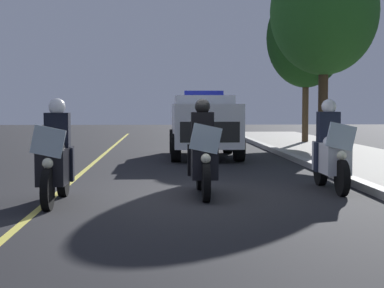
{
  "coord_description": "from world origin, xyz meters",
  "views": [
    {
      "loc": [
        10.95,
        -0.54,
        1.61
      ],
      "look_at": [
        -0.28,
        0.0,
        0.9
      ],
      "focal_mm": 58.07,
      "sensor_mm": 36.0,
      "label": 1
    }
  ],
  "objects_px": {
    "police_motorcycle_lead_left": "(56,161)",
    "police_suv": "(204,123)",
    "police_motorcycle_lead_right": "(203,156)",
    "tree_far_back": "(324,12)",
    "police_motorcycle_trailing": "(331,153)",
    "tree_behind_suv": "(306,38)"
  },
  "relations": [
    {
      "from": "police_motorcycle_lead_right",
      "to": "police_suv",
      "type": "relative_size",
      "value": 0.44
    },
    {
      "from": "police_motorcycle_trailing",
      "to": "tree_far_back",
      "type": "height_order",
      "value": "tree_far_back"
    },
    {
      "from": "police_motorcycle_lead_right",
      "to": "police_suv",
      "type": "bearing_deg",
      "value": 176.04
    },
    {
      "from": "police_motorcycle_lead_left",
      "to": "police_motorcycle_trailing",
      "type": "distance_m",
      "value": 5.08
    },
    {
      "from": "police_motorcycle_lead_left",
      "to": "police_motorcycle_lead_right",
      "type": "relative_size",
      "value": 1.0
    },
    {
      "from": "police_motorcycle_lead_right",
      "to": "tree_far_back",
      "type": "height_order",
      "value": "tree_far_back"
    },
    {
      "from": "police_suv",
      "to": "tree_behind_suv",
      "type": "distance_m",
      "value": 8.33
    },
    {
      "from": "tree_far_back",
      "to": "tree_behind_suv",
      "type": "relative_size",
      "value": 1.01
    },
    {
      "from": "police_motorcycle_trailing",
      "to": "tree_behind_suv",
      "type": "distance_m",
      "value": 14.45
    },
    {
      "from": "police_motorcycle_lead_right",
      "to": "police_motorcycle_trailing",
      "type": "relative_size",
      "value": 1.0
    },
    {
      "from": "police_motorcycle_lead_left",
      "to": "police_motorcycle_trailing",
      "type": "relative_size",
      "value": 1.0
    },
    {
      "from": "police_motorcycle_lead_right",
      "to": "tree_behind_suv",
      "type": "bearing_deg",
      "value": 160.15
    },
    {
      "from": "police_suv",
      "to": "tree_far_back",
      "type": "height_order",
      "value": "tree_far_back"
    },
    {
      "from": "police_suv",
      "to": "police_motorcycle_trailing",
      "type": "bearing_deg",
      "value": 13.95
    },
    {
      "from": "police_motorcycle_trailing",
      "to": "police_motorcycle_lead_left",
      "type": "bearing_deg",
      "value": -75.41
    },
    {
      "from": "police_motorcycle_lead_right",
      "to": "tree_behind_suv",
      "type": "xyz_separation_m",
      "value": [
        -14.26,
        5.15,
        3.64
      ]
    },
    {
      "from": "police_motorcycle_lead_right",
      "to": "police_motorcycle_lead_left",
      "type": "bearing_deg",
      "value": -73.37
    },
    {
      "from": "police_motorcycle_lead_left",
      "to": "tree_far_back",
      "type": "distance_m",
      "value": 11.84
    },
    {
      "from": "police_motorcycle_lead_right",
      "to": "tree_far_back",
      "type": "distance_m",
      "value": 10.01
    },
    {
      "from": "police_motorcycle_lead_left",
      "to": "tree_behind_suv",
      "type": "xyz_separation_m",
      "value": [
        -15.0,
        7.62,
        3.64
      ]
    },
    {
      "from": "police_motorcycle_lead_left",
      "to": "police_suv",
      "type": "bearing_deg",
      "value": 161.12
    },
    {
      "from": "police_motorcycle_lead_left",
      "to": "tree_behind_suv",
      "type": "height_order",
      "value": "tree_behind_suv"
    }
  ]
}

